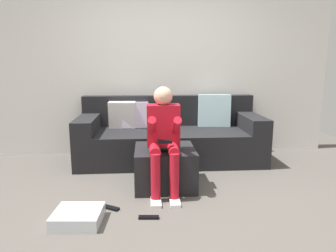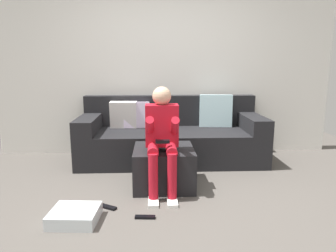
% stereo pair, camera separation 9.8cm
% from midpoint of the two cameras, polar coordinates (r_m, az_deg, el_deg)
% --- Properties ---
extents(ground_plane, '(6.46, 6.46, 0.00)m').
position_cam_midpoint_polar(ground_plane, '(3.03, 0.44, -14.61)').
color(ground_plane, '#544F49').
extents(wall_back, '(4.97, 0.10, 2.69)m').
position_cam_midpoint_polar(wall_back, '(4.68, -1.45, 11.50)').
color(wall_back, silver).
rests_on(wall_back, ground_plane).
extents(couch_sectional, '(2.50, 0.95, 0.90)m').
position_cam_midpoint_polar(couch_sectional, '(4.34, -0.31, -2.14)').
color(couch_sectional, black).
rests_on(couch_sectional, ground_plane).
extents(ottoman, '(0.65, 0.65, 0.43)m').
position_cam_midpoint_polar(ottoman, '(3.44, -1.41, -7.56)').
color(ottoman, black).
rests_on(ottoman, ground_plane).
extents(person_seated, '(0.34, 0.59, 1.10)m').
position_cam_midpoint_polar(person_seated, '(3.16, -1.68, -1.31)').
color(person_seated, red).
rests_on(person_seated, ground_plane).
extents(storage_bin, '(0.42, 0.39, 0.11)m').
position_cam_midpoint_polar(storage_bin, '(2.85, -17.26, -15.70)').
color(storage_bin, silver).
rests_on(storage_bin, ground_plane).
extents(remote_near_ottoman, '(0.18, 0.06, 0.02)m').
position_cam_midpoint_polar(remote_near_ottoman, '(2.82, -4.62, -16.46)').
color(remote_near_ottoman, black).
rests_on(remote_near_ottoman, ground_plane).
extents(remote_by_storage_bin, '(0.17, 0.13, 0.02)m').
position_cam_midpoint_polar(remote_by_storage_bin, '(3.03, -11.44, -14.59)').
color(remote_by_storage_bin, black).
rests_on(remote_by_storage_bin, ground_plane).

